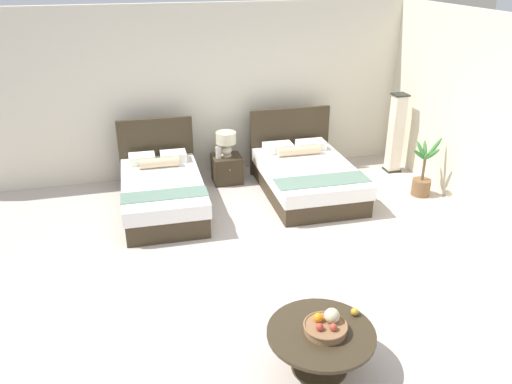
% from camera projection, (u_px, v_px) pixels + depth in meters
% --- Properties ---
extents(ground_plane, '(10.17, 9.72, 0.02)m').
position_uv_depth(ground_plane, '(267.00, 258.00, 6.47)').
color(ground_plane, beige).
extents(wall_back, '(10.17, 0.12, 2.81)m').
position_uv_depth(wall_back, '(218.00, 91.00, 8.57)').
color(wall_back, beige).
rests_on(wall_back, ground).
extents(wall_side_right, '(0.12, 5.32, 2.81)m').
position_uv_depth(wall_side_right, '(492.00, 122.00, 6.99)').
color(wall_side_right, beige).
rests_on(wall_side_right, ground).
extents(bed_near_window, '(1.21, 2.07, 1.13)m').
position_uv_depth(bed_near_window, '(162.00, 191.00, 7.61)').
color(bed_near_window, '#392D1D').
rests_on(bed_near_window, ground).
extents(bed_near_corner, '(1.42, 2.07, 1.14)m').
position_uv_depth(bed_near_corner, '(306.00, 176.00, 8.14)').
color(bed_near_corner, '#392D1D').
rests_on(bed_near_corner, ground).
extents(nightstand, '(0.47, 0.47, 0.45)m').
position_uv_depth(nightstand, '(227.00, 169.00, 8.56)').
color(nightstand, '#392D1D').
rests_on(nightstand, ground).
extents(table_lamp, '(0.33, 0.33, 0.41)m').
position_uv_depth(table_lamp, '(226.00, 141.00, 8.38)').
color(table_lamp, beige).
rests_on(table_lamp, nightstand).
extents(vase, '(0.10, 0.10, 0.20)m').
position_uv_depth(vase, '(218.00, 152.00, 8.36)').
color(vase, beige).
rests_on(vase, nightstand).
extents(coffee_table, '(0.98, 0.98, 0.42)m').
position_uv_depth(coffee_table, '(321.00, 340.00, 4.61)').
color(coffee_table, '#392D1D').
rests_on(coffee_table, ground).
extents(fruit_bowl, '(0.40, 0.40, 0.20)m').
position_uv_depth(fruit_bowl, '(326.00, 325.00, 4.55)').
color(fruit_bowl, '#8D6542').
rests_on(fruit_bowl, coffee_table).
extents(loose_apple, '(0.07, 0.07, 0.07)m').
position_uv_depth(loose_apple, '(355.00, 312.00, 4.76)').
color(loose_apple, gold).
rests_on(loose_apple, coffee_table).
extents(floor_lamp_corner, '(0.25, 0.25, 1.37)m').
position_uv_depth(floor_lamp_corner, '(396.00, 133.00, 8.81)').
color(floor_lamp_corner, '#272921').
rests_on(floor_lamp_corner, ground).
extents(potted_palm, '(0.56, 0.42, 0.93)m').
position_uv_depth(potted_palm, '(422.00, 179.00, 8.05)').
color(potted_palm, brown).
rests_on(potted_palm, ground).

